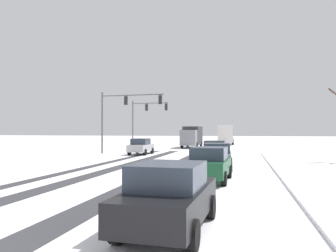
% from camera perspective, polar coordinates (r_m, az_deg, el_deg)
% --- Properties ---
extents(wheel_track_left_lane, '(0.78, 35.92, 0.01)m').
position_cam_1_polar(wheel_track_left_lane, '(22.89, -13.14, -6.81)').
color(wheel_track_left_lane, '#38383D').
rests_on(wheel_track_left_lane, ground).
extents(wheel_track_right_lane, '(1.03, 35.92, 0.01)m').
position_cam_1_polar(wheel_track_right_lane, '(22.09, -8.44, -7.04)').
color(wheel_track_right_lane, '#38383D').
rests_on(wheel_track_right_lane, ground).
extents(wheel_track_center, '(1.16, 35.92, 0.01)m').
position_cam_1_polar(wheel_track_center, '(21.12, 0.08, -7.33)').
color(wheel_track_center, '#38383D').
rests_on(wheel_track_center, ground).
extents(sidewalk_kerb_right, '(4.00, 35.92, 0.12)m').
position_cam_1_polar(sidewalk_kerb_right, '(19.34, 24.21, -7.69)').
color(sidewalk_kerb_right, white).
rests_on(sidewalk_kerb_right, ground).
extents(traffic_signal_near_left, '(6.93, 0.61, 6.50)m').
position_cam_1_polar(traffic_signal_near_left, '(34.97, -7.73, 2.92)').
color(traffic_signal_near_left, '#56565B').
rests_on(traffic_signal_near_left, ground).
extents(traffic_signal_far_left, '(5.09, 0.59, 6.50)m').
position_cam_1_polar(traffic_signal_far_left, '(44.67, -4.03, 1.99)').
color(traffic_signal_far_left, '#56565B').
rests_on(traffic_signal_far_left, ground).
extents(car_silver_lead, '(1.85, 4.11, 1.62)m').
position_cam_1_polar(car_silver_lead, '(33.74, -4.68, -3.52)').
color(car_silver_lead, '#B7BABF').
rests_on(car_silver_lead, ground).
extents(car_yellow_cab_second, '(1.86, 4.12, 1.62)m').
position_cam_1_polar(car_yellow_cab_second, '(26.32, 8.15, -4.27)').
color(car_yellow_cab_second, yellow).
rests_on(car_yellow_cab_second, ground).
extents(car_grey_third, '(1.95, 4.16, 1.62)m').
position_cam_1_polar(car_grey_third, '(21.02, 8.50, -5.13)').
color(car_grey_third, slate).
rests_on(car_grey_third, ground).
extents(car_dark_green_fourth, '(1.98, 4.17, 1.62)m').
position_cam_1_polar(car_dark_green_fourth, '(15.99, 7.17, -6.49)').
color(car_dark_green_fourth, '#194C2D').
rests_on(car_dark_green_fourth, ground).
extents(car_black_fifth, '(1.97, 4.17, 1.62)m').
position_cam_1_polar(car_black_fifth, '(8.14, 0.25, -11.97)').
color(car_black_fifth, black).
rests_on(car_black_fifth, ground).
extents(bus_oncoming, '(2.92, 11.07, 3.38)m').
position_cam_1_polar(bus_oncoming, '(60.38, 9.96, -1.22)').
color(bus_oncoming, silver).
rests_on(bus_oncoming, ground).
extents(box_truck_delivery, '(2.32, 7.41, 3.02)m').
position_cam_1_polar(box_truck_delivery, '(47.57, 4.13, -1.76)').
color(box_truck_delivery, slate).
rests_on(box_truck_delivery, ground).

